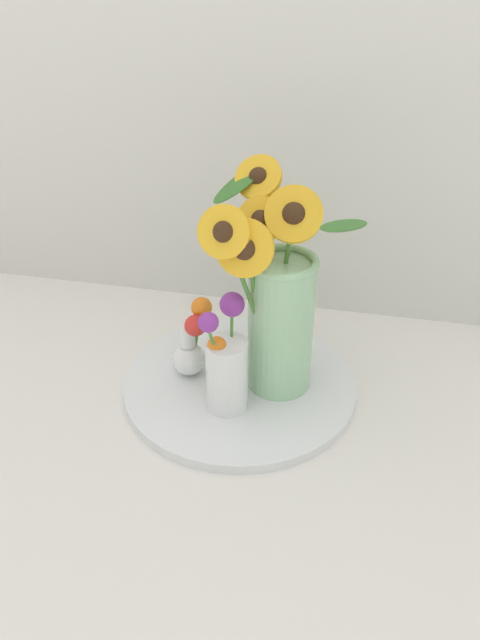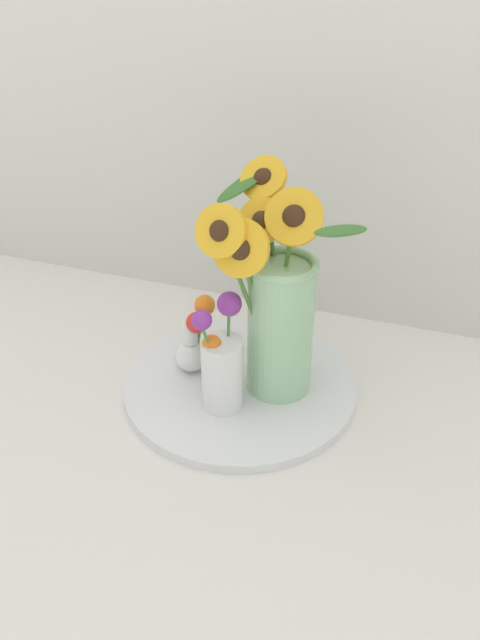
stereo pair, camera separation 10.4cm
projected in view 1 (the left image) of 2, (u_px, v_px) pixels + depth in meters
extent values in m
plane|color=silver|center=(216.00, 423.00, 1.05)|extent=(6.00, 6.00, 0.00)
cylinder|color=silver|center=(240.00, 385.00, 1.11)|extent=(0.41, 0.41, 0.02)
cylinder|color=#99CC9E|center=(281.00, 326.00, 1.04)|extent=(0.11, 0.11, 0.24)
torus|color=#99CC9E|center=(283.00, 262.00, 0.98)|extent=(0.12, 0.12, 0.01)
cylinder|color=#4C8438|center=(282.00, 287.00, 1.01)|extent=(0.03, 0.02, 0.25)
cylinder|color=gold|center=(294.00, 214.00, 0.94)|extent=(0.10, 0.06, 0.09)
sphere|color=#382314|center=(294.00, 214.00, 0.94)|extent=(0.04, 0.04, 0.04)
cylinder|color=#4C8438|center=(257.00, 303.00, 1.00)|extent=(0.03, 0.07, 0.22)
cylinder|color=gold|center=(245.00, 248.00, 0.91)|extent=(0.10, 0.04, 0.10)
sphere|color=#382314|center=(245.00, 248.00, 0.91)|extent=(0.04, 0.04, 0.04)
cylinder|color=#4C8438|center=(265.00, 283.00, 1.03)|extent=(0.02, 0.03, 0.23)
cylinder|color=gold|center=(261.00, 219.00, 0.96)|extent=(0.08, 0.05, 0.07)
sphere|color=#382314|center=(261.00, 219.00, 0.96)|extent=(0.03, 0.03, 0.03)
cylinder|color=#4C8438|center=(275.00, 278.00, 1.02)|extent=(0.08, 0.08, 0.30)
cylinder|color=gold|center=(258.00, 177.00, 0.97)|extent=(0.09, 0.06, 0.07)
sphere|color=#382314|center=(258.00, 177.00, 0.97)|extent=(0.03, 0.03, 0.03)
cylinder|color=#4C8438|center=(263.00, 296.00, 1.05)|extent=(0.05, 0.06, 0.22)
cylinder|color=gold|center=(254.00, 225.00, 1.01)|extent=(0.08, 0.06, 0.07)
sphere|color=#382314|center=(254.00, 225.00, 1.01)|extent=(0.03, 0.03, 0.03)
cylinder|color=#4C8438|center=(251.00, 302.00, 0.98)|extent=(0.08, 0.04, 0.24)
cylinder|color=gold|center=(224.00, 232.00, 0.90)|extent=(0.10, 0.05, 0.10)
sphere|color=#382314|center=(224.00, 232.00, 0.90)|extent=(0.03, 0.03, 0.03)
ellipsoid|color=#38702D|center=(344.00, 225.00, 0.90)|extent=(0.09, 0.14, 0.05)
ellipsoid|color=#38702D|center=(241.00, 182.00, 0.98)|extent=(0.11, 0.12, 0.06)
cylinder|color=white|center=(227.00, 375.00, 1.02)|extent=(0.07, 0.07, 0.13)
cylinder|color=#4C8438|center=(218.00, 353.00, 0.98)|extent=(0.02, 0.04, 0.13)
sphere|color=purple|center=(208.00, 324.00, 0.93)|extent=(0.03, 0.03, 0.03)
cylinder|color=#4C8438|center=(231.00, 346.00, 1.01)|extent=(0.01, 0.03, 0.14)
sphere|color=purple|center=(232.00, 304.00, 0.98)|extent=(0.04, 0.04, 0.04)
cylinder|color=#4C8438|center=(225.00, 369.00, 1.02)|extent=(0.02, 0.02, 0.10)
sphere|color=orange|center=(219.00, 346.00, 0.98)|extent=(0.03, 0.03, 0.03)
sphere|color=white|center=(189.00, 359.00, 1.11)|extent=(0.06, 0.06, 0.06)
cylinder|color=white|center=(188.00, 334.00, 1.09)|extent=(0.03, 0.03, 0.05)
cylinder|color=#568E42|center=(191.00, 343.00, 1.10)|extent=(0.03, 0.02, 0.09)
sphere|color=red|center=(195.00, 326.00, 1.06)|extent=(0.04, 0.04, 0.04)
cylinder|color=#568E42|center=(196.00, 342.00, 1.10)|extent=(0.02, 0.02, 0.08)
sphere|color=yellow|center=(200.00, 321.00, 1.08)|extent=(0.03, 0.03, 0.03)
cylinder|color=#568E42|center=(194.00, 334.00, 1.10)|extent=(0.03, 0.02, 0.10)
sphere|color=orange|center=(202.00, 308.00, 1.07)|extent=(0.04, 0.04, 0.04)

